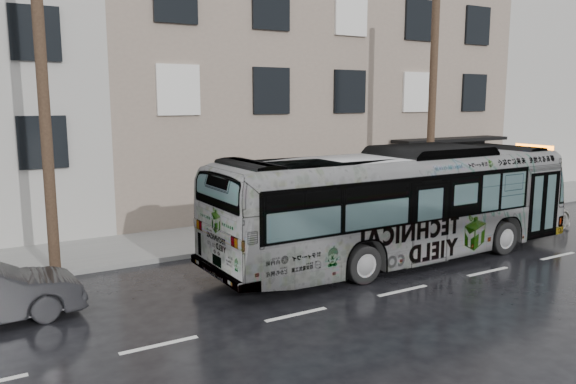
# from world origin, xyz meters

# --- Properties ---
(ground) EXTENTS (120.00, 120.00, 0.00)m
(ground) POSITION_xyz_m (0.00, 0.00, 0.00)
(ground) COLOR black
(ground) RESTS_ON ground
(sidewalk) EXTENTS (90.00, 3.60, 0.15)m
(sidewalk) POSITION_xyz_m (0.00, 4.90, 0.07)
(sidewalk) COLOR gray
(sidewalk) RESTS_ON ground
(building_taupe) EXTENTS (20.00, 12.00, 11.00)m
(building_taupe) POSITION_xyz_m (5.00, 12.70, 5.50)
(building_taupe) COLOR gray
(building_taupe) RESTS_ON ground
(building_filler) EXTENTS (18.00, 12.00, 12.00)m
(building_filler) POSITION_xyz_m (24.00, 12.70, 6.00)
(building_filler) COLOR #AAA7A1
(building_filler) RESTS_ON ground
(utility_pole_front) EXTENTS (0.30, 0.30, 9.00)m
(utility_pole_front) POSITION_xyz_m (6.50, 3.30, 4.65)
(utility_pole_front) COLOR #4A3625
(utility_pole_front) RESTS_ON sidewalk
(utility_pole_rear) EXTENTS (0.30, 0.30, 9.00)m
(utility_pole_rear) POSITION_xyz_m (-7.50, 3.30, 4.65)
(utility_pole_rear) COLOR #4A3625
(utility_pole_rear) RESTS_ON sidewalk
(sign_post) EXTENTS (0.06, 0.06, 2.40)m
(sign_post) POSITION_xyz_m (7.60, 3.30, 1.35)
(sign_post) COLOR slate
(sign_post) RESTS_ON sidewalk
(bus) EXTENTS (12.35, 3.03, 3.43)m
(bus) POSITION_xyz_m (1.84, -0.21, 1.72)
(bus) COLOR #B2B2B2
(bus) RESTS_ON ground
(white_sedan) EXTENTS (5.01, 2.33, 1.42)m
(white_sedan) POSITION_xyz_m (8.18, 0.42, 0.71)
(white_sedan) COLOR beige
(white_sedan) RESTS_ON ground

